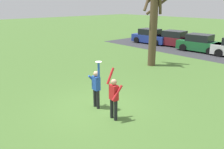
{
  "coord_description": "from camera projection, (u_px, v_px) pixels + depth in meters",
  "views": [
    {
      "loc": [
        7.34,
        -5.67,
        4.39
      ],
      "look_at": [
        0.57,
        0.33,
        1.58
      ],
      "focal_mm": 37.36,
      "sensor_mm": 36.0,
      "label": 1
    }
  ],
  "objects": [
    {
      "name": "person_catcher",
      "position": [
        96.0,
        86.0,
        9.9
      ],
      "size": [
        0.56,
        0.49,
        2.08
      ],
      "rotation": [
        0.0,
        0.0,
        -0.12
      ],
      "color": "black",
      "rests_on": "ground_plane"
    },
    {
      "name": "parked_car_maroon",
      "position": [
        175.0,
        39.0,
        24.17
      ],
      "size": [
        4.24,
        2.3,
        1.59
      ],
      "rotation": [
        0.0,
        0.0,
        0.08
      ],
      "color": "maroon",
      "rests_on": "ground_plane"
    },
    {
      "name": "bare_tree_tall",
      "position": [
        153.0,
        26.0,
        16.22
      ],
      "size": [
        1.75,
        1.77,
        5.61
      ],
      "color": "brown",
      "rests_on": "ground_plane"
    },
    {
      "name": "parked_car_blue",
      "position": [
        150.0,
        37.0,
        25.93
      ],
      "size": [
        4.24,
        2.3,
        1.59
      ],
      "rotation": [
        0.0,
        0.0,
        0.08
      ],
      "color": "#233893",
      "rests_on": "ground_plane"
    },
    {
      "name": "parking_strip",
      "position": [
        218.0,
        54.0,
        20.77
      ],
      "size": [
        24.12,
        6.4,
        0.01
      ],
      "primitive_type": "cube",
      "color": "#38383D",
      "rests_on": "ground_plane"
    },
    {
      "name": "ground_plane",
      "position": [
        98.0,
        108.0,
        10.14
      ],
      "size": [
        120.0,
        120.0,
        0.0
      ],
      "primitive_type": "plane",
      "color": "#4C7533"
    },
    {
      "name": "frisbee_disc",
      "position": [
        99.0,
        62.0,
        9.39
      ],
      "size": [
        0.27,
        0.27,
        0.02
      ],
      "primitive_type": "cylinder",
      "color": "white",
      "rests_on": "person_catcher"
    },
    {
      "name": "parked_car_green",
      "position": [
        200.0,
        44.0,
        21.59
      ],
      "size": [
        4.24,
        2.3,
        1.59
      ],
      "rotation": [
        0.0,
        0.0,
        0.08
      ],
      "color": "#1E6633",
      "rests_on": "ground_plane"
    },
    {
      "name": "person_defender",
      "position": [
        114.0,
        96.0,
        8.89
      ],
      "size": [
        0.58,
        0.49,
        2.04
      ],
      "rotation": [
        0.0,
        0.0,
        3.03
      ],
      "color": "black",
      "rests_on": "ground_plane"
    }
  ]
}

